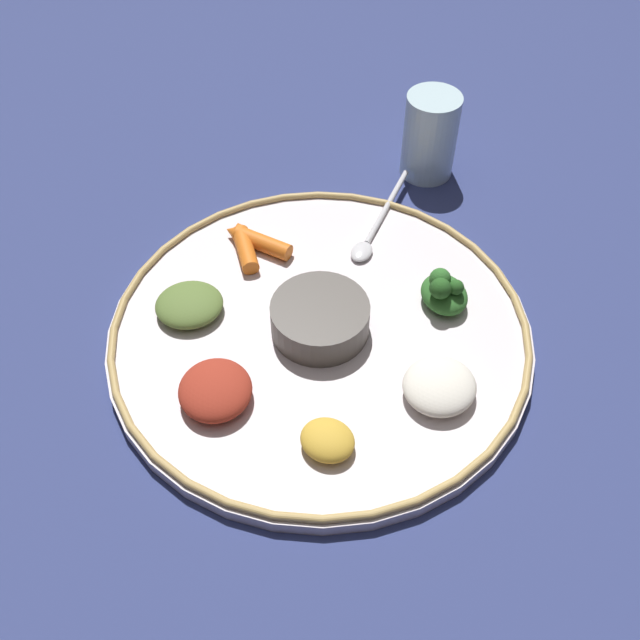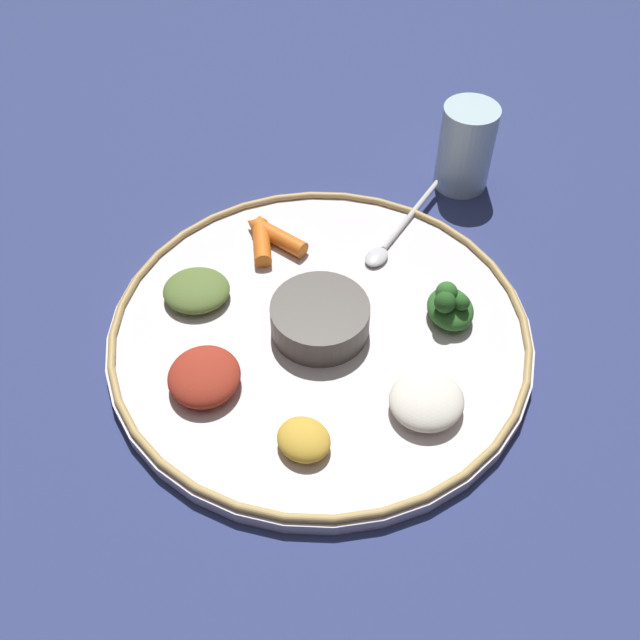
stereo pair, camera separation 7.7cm
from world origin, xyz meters
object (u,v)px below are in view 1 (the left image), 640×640
at_px(spoon, 375,229).
at_px(center_bowl, 320,317).
at_px(greens_pile, 444,291).
at_px(carrot_outer, 244,246).
at_px(carrot_near_spoon, 258,241).
at_px(drinking_glass, 429,141).

bearing_deg(spoon, center_bowl, 145.16).
bearing_deg(greens_pile, center_bowl, 93.55).
relative_size(greens_pile, carrot_outer, 0.80).
relative_size(carrot_near_spoon, drinking_glass, 0.69).
bearing_deg(carrot_outer, center_bowl, -155.38).
distance_m(spoon, drinking_glass, 0.16).
relative_size(spoon, greens_pile, 2.40).
xyz_separation_m(greens_pile, carrot_outer, (0.12, 0.20, -0.01)).
distance_m(spoon, carrot_near_spoon, 0.14).
distance_m(greens_pile, carrot_outer, 0.23).
bearing_deg(spoon, carrot_near_spoon, 89.81).
bearing_deg(carrot_near_spoon, center_bowl, -162.06).
relative_size(center_bowl, carrot_near_spoon, 1.35).
relative_size(spoon, carrot_near_spoon, 2.01).
bearing_deg(greens_pile, spoon, 18.13).
bearing_deg(drinking_glass, spoon, 139.01).
relative_size(spoon, drinking_glass, 1.38).
height_order(center_bowl, drinking_glass, drinking_glass).
height_order(spoon, greens_pile, greens_pile).
xyz_separation_m(spoon, drinking_glass, (0.12, -0.10, 0.03)).
bearing_deg(carrot_near_spoon, greens_pile, -125.32).
bearing_deg(carrot_near_spoon, drinking_glass, -64.27).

